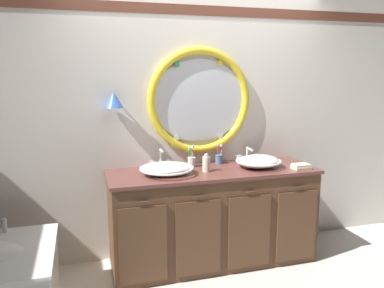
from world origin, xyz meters
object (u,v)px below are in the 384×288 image
(sink_basin_left, at_px, (167,168))
(soap_dispenser, at_px, (206,164))
(sink_basin_right, at_px, (258,161))
(toothbrush_holder_right, at_px, (219,158))
(toothbrush_holder_left, at_px, (192,161))
(folded_hand_towel, at_px, (301,167))

(sink_basin_left, bearing_deg, soap_dispenser, -1.50)
(sink_basin_left, height_order, sink_basin_right, sink_basin_right)
(toothbrush_holder_right, bearing_deg, toothbrush_holder_left, -171.79)
(sink_basin_right, distance_m, soap_dispenser, 0.52)
(toothbrush_holder_left, height_order, soap_dispenser, toothbrush_holder_left)
(sink_basin_left, relative_size, toothbrush_holder_left, 2.29)
(sink_basin_left, bearing_deg, folded_hand_towel, -7.81)
(soap_dispenser, distance_m, folded_hand_towel, 0.88)
(sink_basin_right, bearing_deg, toothbrush_holder_left, 161.45)
(sink_basin_right, distance_m, folded_hand_towel, 0.39)
(sink_basin_left, xyz_separation_m, toothbrush_holder_left, (0.28, 0.20, 0.01))
(sink_basin_left, relative_size, toothbrush_holder_right, 2.37)
(folded_hand_towel, bearing_deg, sink_basin_left, 172.19)
(toothbrush_holder_left, bearing_deg, sink_basin_left, -144.99)
(toothbrush_holder_left, bearing_deg, sink_basin_right, -18.55)
(sink_basin_left, height_order, toothbrush_holder_right, toothbrush_holder_right)
(sink_basin_left, height_order, soap_dispenser, soap_dispenser)
(soap_dispenser, bearing_deg, toothbrush_holder_right, 49.13)
(sink_basin_left, xyz_separation_m, folded_hand_towel, (1.22, -0.17, -0.03))
(toothbrush_holder_left, relative_size, soap_dispenser, 1.24)
(soap_dispenser, relative_size, folded_hand_towel, 1.04)
(toothbrush_holder_left, bearing_deg, soap_dispenser, -70.34)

